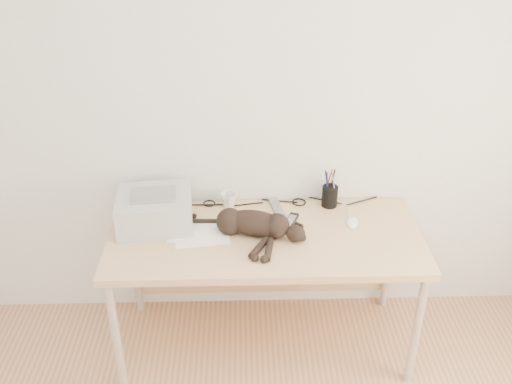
{
  "coord_description": "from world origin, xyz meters",
  "views": [
    {
      "loc": [
        -0.11,
        -1.01,
        2.38
      ],
      "look_at": [
        -0.05,
        1.34,
        1.02
      ],
      "focal_mm": 40.0,
      "sensor_mm": 36.0,
      "label": 1
    }
  ],
  "objects_px": {
    "printer": "(155,210)",
    "mug": "(229,200)",
    "pen_cup": "(330,196)",
    "desk": "(265,246)",
    "mouse": "(352,220)",
    "cat": "(251,225)"
  },
  "relations": [
    {
      "from": "printer",
      "to": "mug",
      "type": "height_order",
      "value": "printer"
    },
    {
      "from": "pen_cup",
      "to": "desk",
      "type": "bearing_deg",
      "value": -152.01
    },
    {
      "from": "printer",
      "to": "mug",
      "type": "bearing_deg",
      "value": 22.74
    },
    {
      "from": "printer",
      "to": "mouse",
      "type": "height_order",
      "value": "printer"
    },
    {
      "from": "desk",
      "to": "printer",
      "type": "height_order",
      "value": "printer"
    },
    {
      "from": "mouse",
      "to": "printer",
      "type": "bearing_deg",
      "value": -170.07
    },
    {
      "from": "cat",
      "to": "mug",
      "type": "bearing_deg",
      "value": 129.77
    },
    {
      "from": "cat",
      "to": "pen_cup",
      "type": "xyz_separation_m",
      "value": [
        0.44,
        0.28,
        0.0
      ]
    },
    {
      "from": "pen_cup",
      "to": "mouse",
      "type": "relative_size",
      "value": 2.05
    },
    {
      "from": "mouse",
      "to": "cat",
      "type": "bearing_deg",
      "value": -158.83
    },
    {
      "from": "desk",
      "to": "mug",
      "type": "bearing_deg",
      "value": 134.45
    },
    {
      "from": "mug",
      "to": "pen_cup",
      "type": "relative_size",
      "value": 0.41
    },
    {
      "from": "printer",
      "to": "pen_cup",
      "type": "relative_size",
      "value": 1.84
    },
    {
      "from": "printer",
      "to": "mouse",
      "type": "bearing_deg",
      "value": -1.34
    },
    {
      "from": "printer",
      "to": "desk",
      "type": "bearing_deg",
      "value": -3.47
    },
    {
      "from": "desk",
      "to": "printer",
      "type": "relative_size",
      "value": 3.91
    },
    {
      "from": "mug",
      "to": "mouse",
      "type": "xyz_separation_m",
      "value": [
        0.65,
        -0.18,
        -0.03
      ]
    },
    {
      "from": "mug",
      "to": "mouse",
      "type": "height_order",
      "value": "mug"
    },
    {
      "from": "pen_cup",
      "to": "cat",
      "type": "bearing_deg",
      "value": -147.68
    },
    {
      "from": "mug",
      "to": "pen_cup",
      "type": "height_order",
      "value": "pen_cup"
    },
    {
      "from": "desk",
      "to": "mouse",
      "type": "bearing_deg",
      "value": 1.3
    },
    {
      "from": "desk",
      "to": "mug",
      "type": "distance_m",
      "value": 0.32
    }
  ]
}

